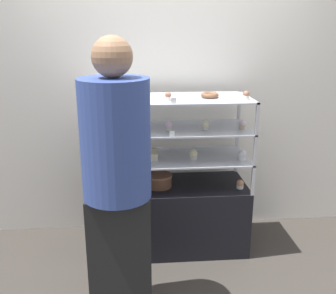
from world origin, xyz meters
TOP-DOWN VIEW (x-y plane):
  - ground_plane at (0.00, 0.00)m, footprint 20.00×20.00m
  - back_wall at (0.00, 0.42)m, footprint 8.00×0.05m
  - display_base at (0.00, 0.00)m, footprint 1.30×0.55m
  - display_riser_lower at (0.00, 0.00)m, footprint 1.30×0.55m
  - display_riser_middle at (0.00, 0.00)m, footprint 1.30×0.55m
  - display_riser_upper at (0.00, 0.00)m, footprint 1.30×0.55m
  - layer_cake_centerpiece at (-0.07, -0.03)m, footprint 0.21×0.21m
  - sheet_cake_frosted at (-0.21, -0.03)m, footprint 0.25×0.16m
  - cupcake_0 at (-0.60, -0.13)m, footprint 0.06×0.06m
  - cupcake_1 at (0.57, -0.13)m, footprint 0.06×0.06m
  - price_tag_0 at (-0.24, -0.25)m, footprint 0.04×0.00m
  - cupcake_2 at (-0.59, -0.07)m, footprint 0.07×0.07m
  - cupcake_3 at (0.20, -0.07)m, footprint 0.07×0.07m
  - cupcake_4 at (0.58, -0.11)m, footprint 0.07×0.07m
  - price_tag_1 at (-0.43, -0.25)m, footprint 0.04×0.00m
  - cupcake_5 at (-0.60, -0.13)m, footprint 0.05×0.05m
  - cupcake_6 at (-0.29, -0.06)m, footprint 0.05×0.05m
  - cupcake_7 at (-0.00, -0.07)m, footprint 0.05×0.05m
  - cupcake_8 at (0.29, -0.07)m, footprint 0.05×0.05m
  - cupcake_9 at (0.58, -0.06)m, footprint 0.05×0.05m
  - price_tag_2 at (0.01, -0.25)m, footprint 0.04×0.00m
  - cupcake_10 at (-0.58, -0.07)m, footprint 0.05×0.05m
  - cupcake_11 at (-0.01, -0.12)m, footprint 0.05×0.05m
  - cupcake_12 at (0.58, -0.11)m, footprint 0.05×0.05m
  - price_tag_3 at (0.02, -0.25)m, footprint 0.04×0.00m
  - donut_glazed at (0.32, -0.01)m, footprint 0.14×0.14m
  - customer_figure at (-0.38, -0.78)m, footprint 0.42×0.42m

SIDE VIEW (x-z plane):
  - ground_plane at x=0.00m, z-range 0.00..0.00m
  - display_base at x=0.00m, z-range 0.00..0.57m
  - price_tag_0 at x=-0.24m, z-range 0.57..0.61m
  - cupcake_0 at x=-0.60m, z-range 0.56..0.64m
  - cupcake_1 at x=0.57m, z-range 0.56..0.64m
  - layer_cake_centerpiece at x=-0.07m, z-range 0.57..0.67m
  - display_riser_lower at x=0.00m, z-range 0.67..0.92m
  - price_tag_1 at x=-0.43m, z-range 0.81..0.85m
  - sheet_cake_frosted at x=-0.21m, z-range 0.81..0.87m
  - cupcake_2 at x=-0.59m, z-range 0.81..0.89m
  - cupcake_3 at x=0.20m, z-range 0.81..0.89m
  - cupcake_4 at x=0.58m, z-range 0.81..0.89m
  - customer_figure at x=-0.38m, z-range 0.06..1.84m
  - display_riser_middle at x=0.00m, z-range 0.92..1.16m
  - price_tag_2 at x=0.01m, z-range 1.05..1.09m
  - cupcake_5 at x=-0.60m, z-range 1.05..1.12m
  - cupcake_6 at x=-0.29m, z-range 1.05..1.12m
  - cupcake_7 at x=0.00m, z-range 1.05..1.12m
  - cupcake_8 at x=0.29m, z-range 1.05..1.12m
  - cupcake_9 at x=0.58m, z-range 1.05..1.12m
  - display_riser_upper at x=0.00m, z-range 1.16..1.40m
  - back_wall at x=0.00m, z-range 0.00..2.60m
  - donut_glazed at x=0.32m, z-range 1.29..1.33m
  - price_tag_3 at x=0.02m, z-range 1.29..1.34m
  - cupcake_10 at x=-0.58m, z-range 1.29..1.36m
  - cupcake_11 at x=-0.01m, z-range 1.29..1.36m
  - cupcake_12 at x=0.58m, z-range 1.29..1.36m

